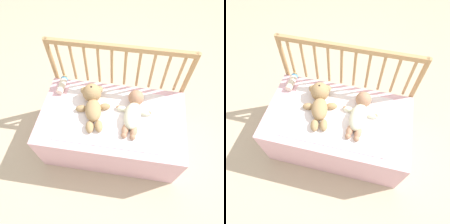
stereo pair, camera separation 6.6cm
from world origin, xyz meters
TOP-DOWN VIEW (x-y plane):
  - ground_plane at (0.00, 0.00)m, footprint 12.00×12.00m
  - crib_mattress at (0.00, 0.00)m, footprint 1.10×0.62m
  - crib_rail at (0.00, 0.33)m, footprint 1.10×0.04m
  - blanket at (-0.00, -0.00)m, footprint 0.79×0.51m
  - teddy_bear at (-0.16, 0.07)m, footprint 0.27×0.40m
  - baby at (0.15, 0.04)m, footprint 0.28×0.40m
  - baby_bottle at (-0.45, 0.23)m, footprint 0.06×0.18m

SIDE VIEW (x-z plane):
  - ground_plane at x=0.00m, z-range 0.00..0.00m
  - crib_mattress at x=0.00m, z-range 0.00..0.44m
  - blanket at x=0.00m, z-range 0.44..0.44m
  - baby_bottle at x=-0.45m, z-range 0.44..0.49m
  - baby at x=0.15m, z-range 0.42..0.55m
  - teddy_bear at x=-0.16m, z-range 0.42..0.57m
  - crib_rail at x=0.00m, z-range 0.16..0.99m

